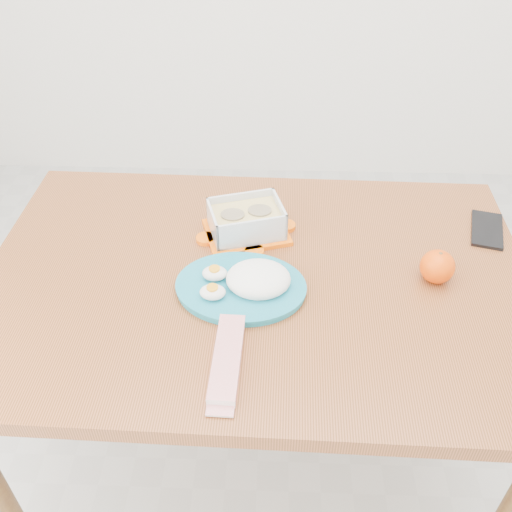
{
  "coord_description": "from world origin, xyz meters",
  "views": [
    {
      "loc": [
        -0.17,
        -0.96,
        1.66
      ],
      "look_at": [
        -0.2,
        0.05,
        0.81
      ],
      "focal_mm": 40.0,
      "sensor_mm": 36.0,
      "label": 1
    }
  ],
  "objects_px": {
    "smartphone": "(487,230)",
    "rice_plate": "(246,282)",
    "dining_table": "(256,302)",
    "food_container": "(246,221)",
    "orange_fruit": "(437,267)"
  },
  "relations": [
    {
      "from": "smartphone",
      "to": "food_container",
      "type": "bearing_deg",
      "value": -161.79
    },
    {
      "from": "orange_fruit",
      "to": "smartphone",
      "type": "bearing_deg",
      "value": 47.7
    },
    {
      "from": "food_container",
      "to": "rice_plate",
      "type": "bearing_deg",
      "value": -103.95
    },
    {
      "from": "smartphone",
      "to": "orange_fruit",
      "type": "bearing_deg",
      "value": -117.31
    },
    {
      "from": "dining_table",
      "to": "rice_plate",
      "type": "height_order",
      "value": "rice_plate"
    },
    {
      "from": "smartphone",
      "to": "rice_plate",
      "type": "bearing_deg",
      "value": -143.13
    },
    {
      "from": "dining_table",
      "to": "food_container",
      "type": "relative_size",
      "value": 5.49
    },
    {
      "from": "dining_table",
      "to": "smartphone",
      "type": "distance_m",
      "value": 0.63
    },
    {
      "from": "rice_plate",
      "to": "orange_fruit",
      "type": "bearing_deg",
      "value": 11.24
    },
    {
      "from": "rice_plate",
      "to": "smartphone",
      "type": "height_order",
      "value": "rice_plate"
    },
    {
      "from": "dining_table",
      "to": "smartphone",
      "type": "bearing_deg",
      "value": 19.36
    },
    {
      "from": "food_container",
      "to": "orange_fruit",
      "type": "height_order",
      "value": "food_container"
    },
    {
      "from": "dining_table",
      "to": "food_container",
      "type": "bearing_deg",
      "value": 102.12
    },
    {
      "from": "dining_table",
      "to": "orange_fruit",
      "type": "distance_m",
      "value": 0.44
    },
    {
      "from": "rice_plate",
      "to": "smartphone",
      "type": "distance_m",
      "value": 0.67
    }
  ]
}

